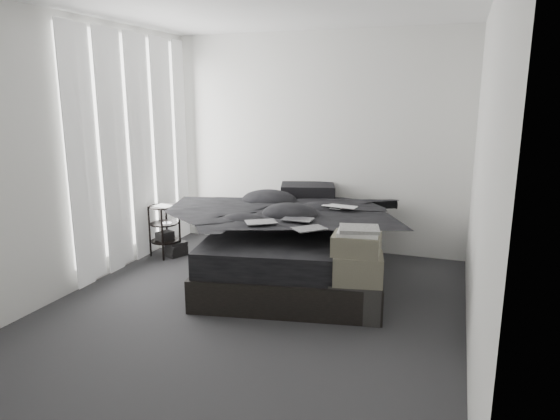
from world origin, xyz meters
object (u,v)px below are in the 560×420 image
(laptop, at_px, (338,200))
(box_lower, at_px, (356,299))
(bed, at_px, (297,262))
(side_stand, at_px, (165,231))

(laptop, distance_m, box_lower, 1.21)
(bed, height_order, box_lower, box_lower)
(bed, bearing_deg, laptop, 7.50)
(bed, relative_size, box_lower, 5.10)
(bed, bearing_deg, side_stand, 165.65)
(bed, bearing_deg, box_lower, -56.63)
(bed, distance_m, laptop, 0.78)
(laptop, bearing_deg, box_lower, -60.21)
(box_lower, bearing_deg, side_stand, 159.71)
(side_stand, height_order, box_lower, side_stand)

